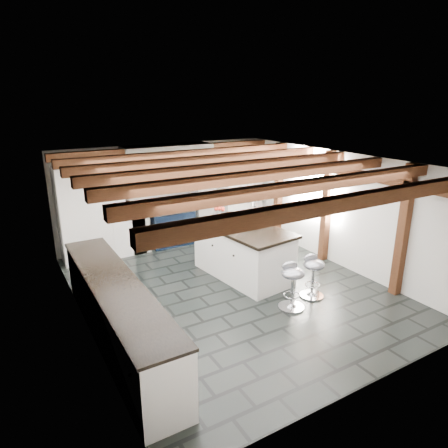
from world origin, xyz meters
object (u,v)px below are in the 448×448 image
kitchen_island (243,251)px  bar_stool_far (292,280)px  range_cooker (171,225)px  bar_stool_near (313,271)px

kitchen_island → bar_stool_far: 1.45m
range_cooker → bar_stool_near: bearing=-73.6°
kitchen_island → bar_stool_far: (0.01, -1.45, -0.01)m
range_cooker → bar_stool_far: 3.79m
range_cooker → bar_stool_near: size_ratio=1.31×
kitchen_island → bar_stool_near: kitchen_island is taller
kitchen_island → range_cooker: bearing=95.0°
range_cooker → bar_stool_near: 3.78m
bar_stool_near → bar_stool_far: 0.58m
bar_stool_near → bar_stool_far: bearing=-152.1°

